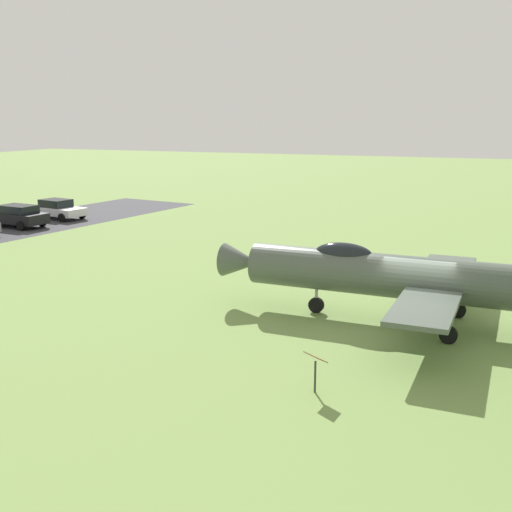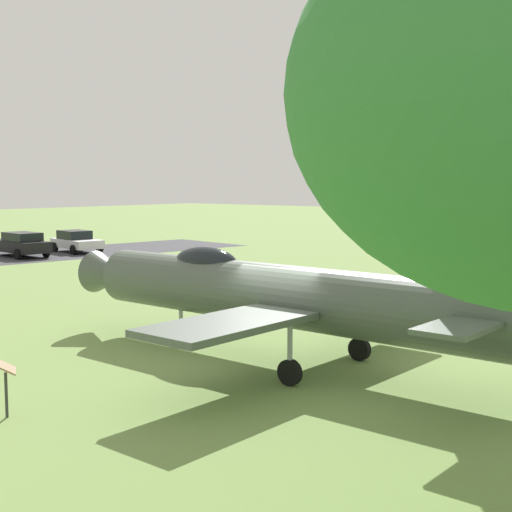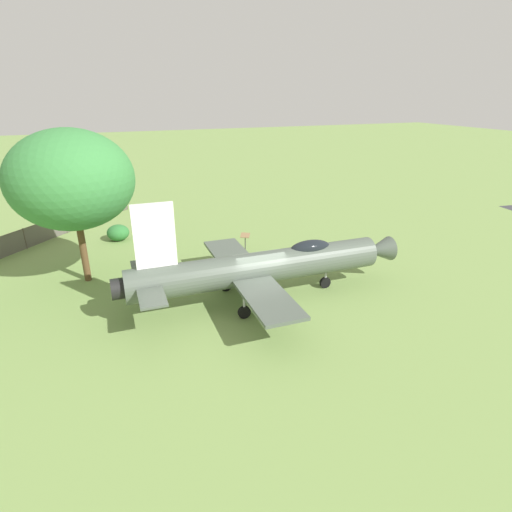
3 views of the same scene
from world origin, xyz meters
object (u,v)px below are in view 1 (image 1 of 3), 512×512
Objects in this scene: info_plaque at (315,363)px; parked_car_white at (58,209)px; parked_car_black at (16,215)px; display_jet at (409,276)px.

parked_car_white is at bearing 140.67° from info_plaque.
parked_car_black is (-0.38, -3.94, 0.05)m from parked_car_white.
parked_car_black is (-28.17, 10.83, -1.00)m from display_jet.
display_jet is at bearing -18.23° from parked_car_white.
parked_car_black is at bearing -19.81° from display_jet.
display_jet reaches higher than info_plaque.
info_plaque is at bearing -29.56° from parked_car_white.
info_plaque is at bearing 152.49° from parked_car_black.
parked_car_black reaches higher than parked_car_white.
parked_car_black is (-26.73, 17.65, -0.06)m from info_plaque.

